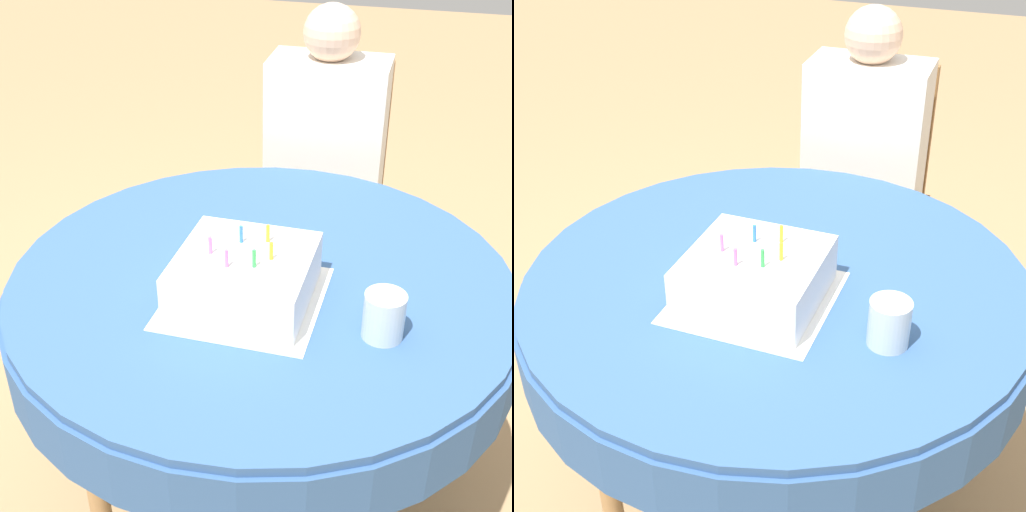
% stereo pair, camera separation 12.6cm
% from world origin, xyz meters
% --- Properties ---
extents(ground_plane, '(12.00, 12.00, 0.00)m').
position_xyz_m(ground_plane, '(0.00, 0.00, 0.00)').
color(ground_plane, '#A37F56').
extents(dining_table, '(1.15, 1.15, 0.74)m').
position_xyz_m(dining_table, '(0.00, 0.00, 0.65)').
color(dining_table, '#335689').
rests_on(dining_table, ground_plane).
extents(chair, '(0.41, 0.41, 0.94)m').
position_xyz_m(chair, '(-0.01, 0.89, 0.51)').
color(chair, brown).
rests_on(chair, ground_plane).
extents(person, '(0.37, 0.31, 1.15)m').
position_xyz_m(person, '(-0.01, 0.80, 0.69)').
color(person, '#DBB293').
rests_on(person, ground_plane).
extents(napkin, '(0.33, 0.33, 0.00)m').
position_xyz_m(napkin, '(-0.01, -0.10, 0.74)').
color(napkin, white).
rests_on(napkin, dining_table).
extents(birthday_cake, '(0.28, 0.28, 0.14)m').
position_xyz_m(birthday_cake, '(-0.01, -0.10, 0.79)').
color(birthday_cake, white).
rests_on(birthday_cake, dining_table).
extents(drinking_glass, '(0.08, 0.08, 0.10)m').
position_xyz_m(drinking_glass, '(0.29, -0.15, 0.78)').
color(drinking_glass, silver).
rests_on(drinking_glass, dining_table).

